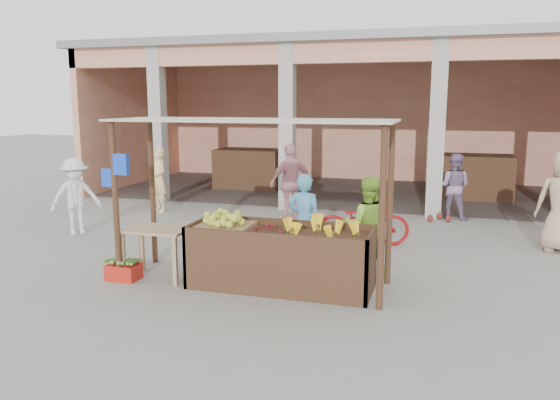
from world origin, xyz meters
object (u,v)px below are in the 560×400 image
(fruit_stall, at_px, (281,260))
(side_table, at_px, (157,237))
(red_crate, at_px, (124,272))
(motorcycle, at_px, (363,221))
(vendor_green, at_px, (367,223))
(vendor_blue, at_px, (304,218))

(fruit_stall, height_order, side_table, fruit_stall)
(fruit_stall, bearing_deg, red_crate, -171.81)
(red_crate, distance_m, motorcycle, 4.36)
(side_table, height_order, vendor_green, vendor_green)
(red_crate, bearing_deg, vendor_blue, 29.37)
(vendor_green, bearing_deg, motorcycle, -90.03)
(red_crate, relative_size, motorcycle, 0.26)
(vendor_blue, height_order, vendor_green, vendor_blue)
(vendor_blue, bearing_deg, vendor_green, -172.72)
(vendor_blue, xyz_separation_m, motorcycle, (0.70, 1.65, -0.35))
(vendor_blue, distance_m, motorcycle, 1.83)
(red_crate, relative_size, vendor_blue, 0.28)
(side_table, distance_m, motorcycle, 3.87)
(fruit_stall, bearing_deg, vendor_green, 43.06)
(vendor_blue, relative_size, vendor_green, 1.02)
(vendor_green, distance_m, motorcycle, 1.71)
(fruit_stall, xyz_separation_m, motorcycle, (0.80, 2.66, 0.07))
(vendor_blue, height_order, motorcycle, vendor_blue)
(vendor_green, xyz_separation_m, motorcycle, (-0.28, 1.65, -0.33))
(vendor_blue, distance_m, vendor_green, 0.99)
(red_crate, distance_m, vendor_blue, 2.87)
(side_table, bearing_deg, red_crate, -153.62)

